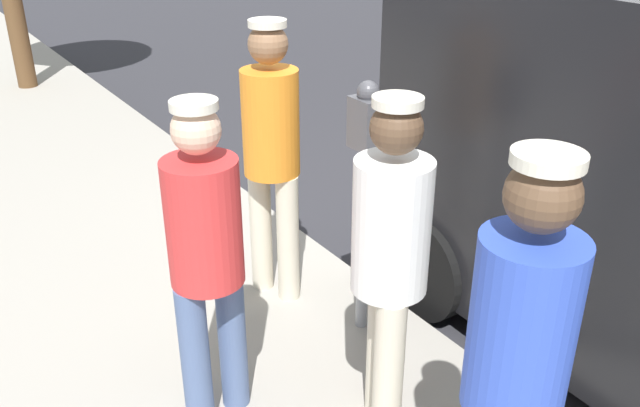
% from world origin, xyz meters
% --- Properties ---
extents(ground_plane, '(80.00, 80.00, 0.00)m').
position_xyz_m(ground_plane, '(0.00, 0.00, 0.00)').
color(ground_plane, '#2D2D33').
extents(parking_meter_near, '(0.14, 0.18, 1.52)m').
position_xyz_m(parking_meter_near, '(1.35, 0.50, 1.18)').
color(parking_meter_near, gray).
rests_on(parking_meter_near, sidewalk_slab).
extents(pedestrian_in_red, '(0.36, 0.34, 1.64)m').
position_xyz_m(pedestrian_in_red, '(2.40, 0.69, 1.09)').
color(pedestrian_in_red, '#4C608C').
rests_on(pedestrian_in_red, sidewalk_slab).
extents(pedestrian_in_white, '(0.34, 0.34, 1.68)m').
position_xyz_m(pedestrian_in_white, '(1.77, 1.22, 1.11)').
color(pedestrian_in_white, beige).
rests_on(pedestrian_in_white, sidewalk_slab).
extents(pedestrian_in_blue, '(0.34, 0.35, 1.76)m').
position_xyz_m(pedestrian_in_blue, '(1.92, 2.06, 1.16)').
color(pedestrian_in_blue, '#383D47').
rests_on(pedestrian_in_blue, sidewalk_slab).
extents(pedestrian_in_orange, '(0.34, 0.35, 1.76)m').
position_xyz_m(pedestrian_in_orange, '(1.59, -0.12, 1.16)').
color(pedestrian_in_orange, beige).
rests_on(pedestrian_in_orange, sidewalk_slab).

